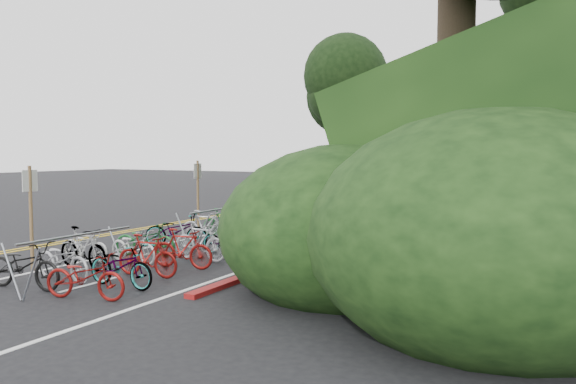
# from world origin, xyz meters

# --- Properties ---
(ground) EXTENTS (120.00, 120.00, 0.00)m
(ground) POSITION_xyz_m (0.00, 0.00, 0.00)
(ground) COLOR black
(ground) RESTS_ON ground
(road_markings) EXTENTS (7.47, 80.00, 0.01)m
(road_markings) POSITION_xyz_m (0.63, 10.10, 0.00)
(road_markings) COLOR gold
(road_markings) RESTS_ON ground
(red_curb) EXTENTS (0.25, 28.00, 0.10)m
(red_curb) POSITION_xyz_m (5.70, 12.00, 0.05)
(red_curb) COLOR maroon
(red_curb) RESTS_ON ground
(bike_rack_front) EXTENTS (1.10, 2.89, 1.09)m
(bike_rack_front) POSITION_xyz_m (3.03, -2.22, 0.80)
(bike_rack_front) COLOR gray
(bike_rack_front) RESTS_ON ground
(bike_racks_rest) EXTENTS (1.14, 23.00, 1.17)m
(bike_racks_rest) POSITION_xyz_m (3.00, 13.00, 0.85)
(bike_racks_rest) COLOR gray
(bike_racks_rest) RESTS_ON ground
(signpost_near) EXTENTS (0.08, 0.40, 2.46)m
(signpost_near) POSITION_xyz_m (0.81, -1.64, 1.41)
(signpost_near) COLOR brown
(signpost_near) RESTS_ON ground
(signposts_rest) EXTENTS (0.08, 18.40, 2.50)m
(signposts_rest) POSITION_xyz_m (0.60, 14.00, 1.43)
(signposts_rest) COLOR brown
(signposts_rest) RESTS_ON ground
(bike_front) EXTENTS (0.56, 1.56, 0.82)m
(bike_front) POSITION_xyz_m (1.01, -0.23, 0.41)
(bike_front) COLOR beige
(bike_front) RESTS_ON ground
(bike_valet) EXTENTS (3.40, 11.89, 1.01)m
(bike_valet) POSITION_xyz_m (2.88, 1.55, 0.47)
(bike_valet) COLOR black
(bike_valet) RESTS_ON ground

